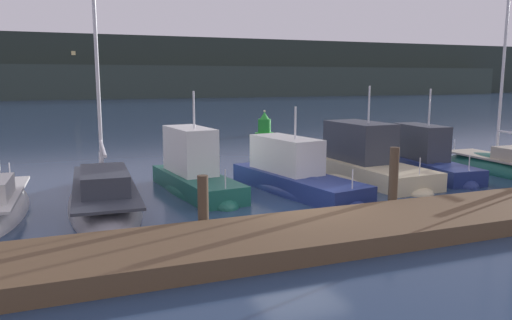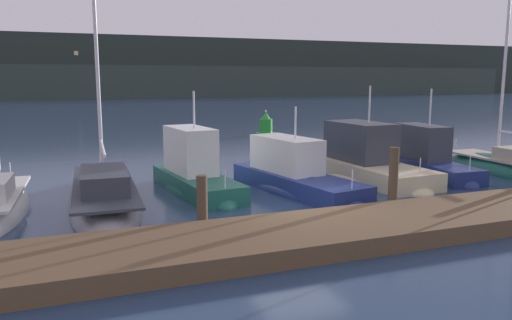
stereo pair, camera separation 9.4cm
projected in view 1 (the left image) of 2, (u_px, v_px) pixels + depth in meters
The scene contains 12 objects.
ground_plane at pixel (298, 218), 14.34m from camera, with size 400.00×400.00×0.00m, color navy.
dock at pixel (335, 231), 12.38m from camera, with size 37.09×2.80×0.45m, color brown.
mooring_pile_2 at pixel (203, 205), 12.75m from camera, with size 0.28×0.28×1.55m, color #4C3D2D.
mooring_pile_3 at pixel (393, 180), 14.83m from camera, with size 0.28×0.28×1.98m, color #4C3D2D.
sailboat_berth_4 at pixel (104, 201), 15.87m from camera, with size 2.57×8.53×12.29m.
motorboat_berth_5 at pixel (195, 181), 17.69m from camera, with size 2.40×6.02×4.19m.
motorboat_berth_6 at pixel (295, 183), 17.77m from camera, with size 3.11×6.97×3.71m.
motorboat_berth_7 at pixel (366, 168), 20.01m from camera, with size 2.77×6.84×4.25m.
motorboat_berth_8 at pixel (426, 167), 20.76m from camera, with size 2.13×5.86×4.24m.
sailboat_berth_9 at pixel (506, 171), 21.21m from camera, with size 2.28×6.94×9.29m.
channel_buoy at pixel (264, 126), 35.51m from camera, with size 1.37×1.37×1.77m.
hillside_backdrop at pixel (110, 69), 108.86m from camera, with size 240.00×23.00×12.96m.
Camera 1 is at (-6.20, -12.48, 3.97)m, focal length 35.00 mm.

